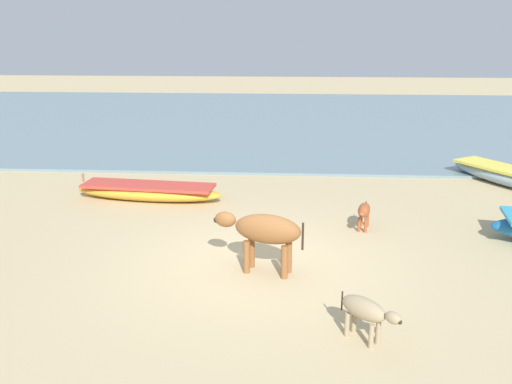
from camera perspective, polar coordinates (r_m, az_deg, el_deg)
ground at (r=10.01m, az=-0.03°, el=-7.38°), size 80.00×80.00×0.00m
sea_water at (r=25.61m, az=2.37°, el=7.57°), size 60.00×20.00×0.08m
fishing_boat_0 at (r=13.77m, az=-11.13°, el=0.07°), size 3.77×1.19×0.60m
cow_adult_brown at (r=9.38m, az=0.88°, el=-4.08°), size 1.60×0.77×1.06m
calf_near_dun at (r=7.64m, az=11.34°, el=-12.04°), size 0.81×0.79×0.63m
calf_far_rust at (r=11.69m, az=11.16°, el=-2.01°), size 0.39×0.85×0.56m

